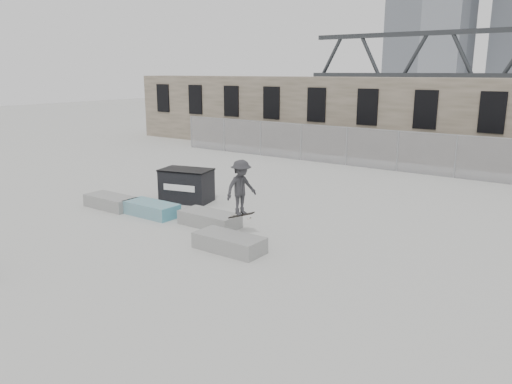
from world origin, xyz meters
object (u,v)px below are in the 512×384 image
planter_offset (229,242)px  skateboarder (241,188)px  planter_far_left (111,201)px  planter_center_right (210,218)px  planter_center_left (151,208)px  dumpster (187,185)px

planter_offset → skateboarder: (-0.08, 0.67, 1.41)m
planter_far_left → planter_center_right: same height
planter_center_left → skateboarder: 4.53m
planter_center_right → planter_center_left: bearing=-174.0°
planter_far_left → dumpster: 2.83m
planter_center_left → skateboarder: (4.28, -0.49, 1.41)m
planter_far_left → planter_offset: 6.36m
planter_center_right → planter_offset: bearing=-36.1°
skateboarder → dumpster: bearing=74.4°
dumpster → planter_far_left: bearing=-139.4°
planter_center_right → planter_offset: (1.93, -1.41, 0.00)m
dumpster → skateboarder: skateboarder is taller
planter_far_left → planter_center_right: (4.35, 0.44, 0.00)m
planter_far_left → planter_center_right: size_ratio=1.00×
planter_center_right → dumpster: 3.33m
planter_far_left → skateboarder: bearing=-2.8°
planter_offset → dumpster: 5.71m
planter_center_left → planter_offset: 4.51m
skateboarder → planter_far_left: bearing=101.1°
planter_far_left → planter_offset: size_ratio=1.00×
planter_center_right → planter_offset: same height
skateboarder → planter_offset: bearing=-158.9°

